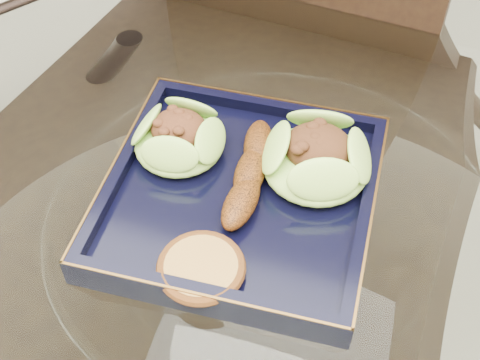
% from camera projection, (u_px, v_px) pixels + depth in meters
% --- Properties ---
extents(dining_table, '(1.13, 1.13, 0.77)m').
position_uv_depth(dining_table, '(268.00, 334.00, 0.78)').
color(dining_table, white).
rests_on(dining_table, ground).
extents(dining_chair, '(0.50, 0.50, 1.06)m').
position_uv_depth(dining_chair, '(254.00, 132.00, 1.01)').
color(dining_chair, black).
rests_on(dining_chair, ground).
extents(navy_plate, '(0.28, 0.28, 0.02)m').
position_uv_depth(navy_plate, '(240.00, 199.00, 0.69)').
color(navy_plate, black).
rests_on(navy_plate, dining_table).
extents(lettuce_wrap_left, '(0.12, 0.12, 0.03)m').
position_uv_depth(lettuce_wrap_left, '(179.00, 140.00, 0.71)').
color(lettuce_wrap_left, '#73AF32').
rests_on(lettuce_wrap_left, navy_plate).
extents(lettuce_wrap_right, '(0.13, 0.13, 0.04)m').
position_uv_depth(lettuce_wrap_right, '(316.00, 160.00, 0.68)').
color(lettuce_wrap_right, '#73AA31').
rests_on(lettuce_wrap_right, navy_plate).
extents(roasted_plantain, '(0.04, 0.15, 0.03)m').
position_uv_depth(roasted_plantain, '(250.00, 173.00, 0.68)').
color(roasted_plantain, '#632E0A').
rests_on(roasted_plantain, navy_plate).
extents(crumb_patty, '(0.09, 0.09, 0.01)m').
position_uv_depth(crumb_patty, '(201.00, 269.00, 0.61)').
color(crumb_patty, '#A37836').
rests_on(crumb_patty, navy_plate).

